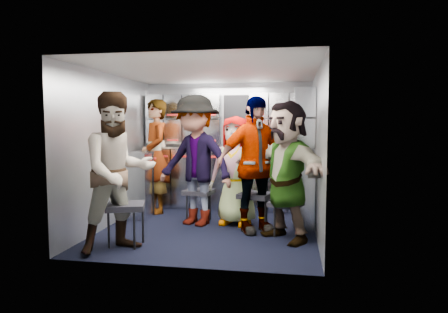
% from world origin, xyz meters
% --- Properties ---
extents(floor, '(3.00, 3.00, 0.00)m').
position_xyz_m(floor, '(0.00, 0.00, 0.00)').
color(floor, black).
rests_on(floor, ground).
extents(wall_back, '(2.80, 0.04, 2.10)m').
position_xyz_m(wall_back, '(0.00, 1.50, 1.05)').
color(wall_back, '#9AA0A8').
rests_on(wall_back, ground).
extents(wall_left, '(0.04, 3.00, 2.10)m').
position_xyz_m(wall_left, '(-1.40, 0.00, 1.05)').
color(wall_left, '#9AA0A8').
rests_on(wall_left, ground).
extents(wall_right, '(0.04, 3.00, 2.10)m').
position_xyz_m(wall_right, '(1.40, 0.00, 1.05)').
color(wall_right, '#9AA0A8').
rests_on(wall_right, ground).
extents(ceiling, '(2.80, 3.00, 0.02)m').
position_xyz_m(ceiling, '(0.00, 0.00, 2.10)').
color(ceiling, silver).
rests_on(ceiling, wall_back).
extents(cart_bank_back, '(2.68, 0.38, 0.99)m').
position_xyz_m(cart_bank_back, '(0.00, 1.29, 0.49)').
color(cart_bank_back, '#A1A6B1').
rests_on(cart_bank_back, ground).
extents(cart_bank_left, '(0.38, 0.76, 0.99)m').
position_xyz_m(cart_bank_left, '(-1.19, 0.56, 0.49)').
color(cart_bank_left, '#A1A6B1').
rests_on(cart_bank_left, ground).
extents(counter, '(2.68, 0.42, 0.03)m').
position_xyz_m(counter, '(0.00, 1.29, 1.01)').
color(counter, '#B5B7BC').
rests_on(counter, cart_bank_back).
extents(locker_bank_back, '(2.68, 0.28, 0.82)m').
position_xyz_m(locker_bank_back, '(0.00, 1.35, 1.49)').
color(locker_bank_back, '#A1A6B1').
rests_on(locker_bank_back, wall_back).
extents(locker_bank_right, '(0.28, 1.00, 0.82)m').
position_xyz_m(locker_bank_right, '(1.25, 0.70, 1.49)').
color(locker_bank_right, '#A1A6B1').
rests_on(locker_bank_right, wall_right).
extents(right_cabinet, '(0.28, 1.20, 1.00)m').
position_xyz_m(right_cabinet, '(1.25, 0.60, 0.50)').
color(right_cabinet, '#A1A6B1').
rests_on(right_cabinet, ground).
extents(coffee_niche, '(0.46, 0.16, 0.84)m').
position_xyz_m(coffee_niche, '(0.18, 1.41, 1.47)').
color(coffee_niche, black).
rests_on(coffee_niche, wall_back).
extents(red_latch_strip, '(2.60, 0.02, 0.03)m').
position_xyz_m(red_latch_strip, '(0.00, 1.09, 0.88)').
color(red_latch_strip, '#B51918').
rests_on(red_latch_strip, cart_bank_back).
extents(jump_seat_near_left, '(0.52, 0.51, 0.49)m').
position_xyz_m(jump_seat_near_left, '(-0.80, -0.91, 0.44)').
color(jump_seat_near_left, black).
rests_on(jump_seat_near_left, ground).
extents(jump_seat_mid_left, '(0.44, 0.42, 0.46)m').
position_xyz_m(jump_seat_mid_left, '(-0.24, 0.35, 0.41)').
color(jump_seat_mid_left, black).
rests_on(jump_seat_mid_left, ground).
extents(jump_seat_center, '(0.44, 0.42, 0.45)m').
position_xyz_m(jump_seat_center, '(0.31, 0.47, 0.39)').
color(jump_seat_center, black).
rests_on(jump_seat_center, ground).
extents(jump_seat_mid_right, '(0.49, 0.47, 0.48)m').
position_xyz_m(jump_seat_mid_right, '(0.60, 0.11, 0.42)').
color(jump_seat_mid_right, black).
rests_on(jump_seat_mid_right, ground).
extents(jump_seat_near_right, '(0.47, 0.46, 0.43)m').
position_xyz_m(jump_seat_near_right, '(1.02, -0.18, 0.38)').
color(jump_seat_near_right, black).
rests_on(jump_seat_near_right, ground).
extents(attendant_standing, '(0.72, 0.79, 1.80)m').
position_xyz_m(attendant_standing, '(-1.05, 0.83, 0.90)').
color(attendant_standing, black).
rests_on(attendant_standing, ground).
extents(attendant_arc_a, '(1.08, 1.08, 1.76)m').
position_xyz_m(attendant_arc_a, '(-0.80, -1.09, 0.88)').
color(attendant_arc_a, black).
rests_on(attendant_arc_a, ground).
extents(attendant_arc_b, '(1.33, 1.05, 1.81)m').
position_xyz_m(attendant_arc_b, '(-0.24, 0.17, 0.90)').
color(attendant_arc_b, black).
rests_on(attendant_arc_b, ground).
extents(attendant_arc_c, '(0.82, 0.62, 1.52)m').
position_xyz_m(attendant_arc_c, '(0.31, 0.29, 0.76)').
color(attendant_arc_c, black).
rests_on(attendant_arc_c, ground).
extents(attendant_arc_d, '(1.11, 0.91, 1.77)m').
position_xyz_m(attendant_arc_d, '(0.60, -0.07, 0.89)').
color(attendant_arc_d, black).
rests_on(attendant_arc_d, ground).
extents(attendant_arc_e, '(1.42, 1.51, 1.70)m').
position_xyz_m(attendant_arc_e, '(1.02, -0.36, 0.85)').
color(attendant_arc_e, black).
rests_on(attendant_arc_e, ground).
extents(bottle_left, '(0.06, 0.06, 0.26)m').
position_xyz_m(bottle_left, '(-0.26, 1.24, 1.16)').
color(bottle_left, white).
rests_on(bottle_left, counter).
extents(bottle_mid, '(0.07, 0.07, 0.24)m').
position_xyz_m(bottle_mid, '(-0.50, 1.24, 1.15)').
color(bottle_mid, white).
rests_on(bottle_mid, counter).
extents(bottle_right, '(0.06, 0.06, 0.26)m').
position_xyz_m(bottle_right, '(0.92, 1.24, 1.16)').
color(bottle_right, white).
rests_on(bottle_right, counter).
extents(cup_left, '(0.08, 0.08, 0.10)m').
position_xyz_m(cup_left, '(-1.06, 1.23, 1.08)').
color(cup_left, tan).
rests_on(cup_left, counter).
extents(cup_right, '(0.07, 0.07, 0.09)m').
position_xyz_m(cup_right, '(0.68, 1.23, 1.08)').
color(cup_right, tan).
rests_on(cup_right, counter).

